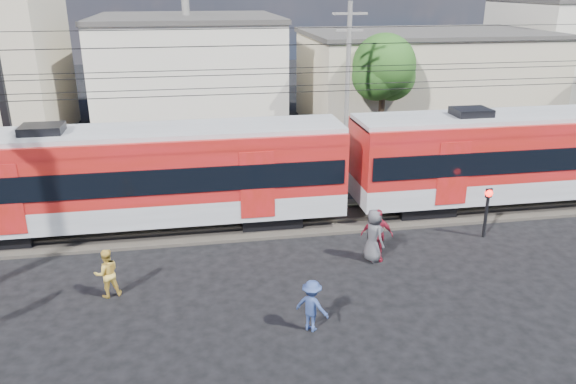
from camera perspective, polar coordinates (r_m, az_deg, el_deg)
ground at (r=16.26m, az=-0.78°, el=-14.43°), size 120.00×120.00×0.00m
track_bed at (r=23.20m, az=-3.98°, el=-3.09°), size 70.00×3.40×0.12m
rail_near at (r=22.47m, az=-3.78°, el=-3.56°), size 70.00×0.12×0.12m
rail_far at (r=23.84m, az=-4.18°, el=-2.12°), size 70.00×0.12×0.12m
commuter_train at (r=22.36m, az=-14.54°, el=1.79°), size 50.30×3.08×4.17m
catenary at (r=22.55m, az=-26.94°, el=7.60°), size 70.00×9.30×7.52m
building_midwest at (r=40.57m, az=-10.00°, el=12.12°), size 12.24×12.24×7.30m
building_mideast at (r=40.98m, az=13.51°, el=11.25°), size 16.32×10.20×6.30m
building_east at (r=51.27m, az=26.69°, el=12.56°), size 10.20×10.20×8.30m
utility_pole_mid at (r=29.71m, az=6.07°, el=11.08°), size 1.80×0.24×8.50m
tree_near at (r=33.57m, az=9.97°, el=12.18°), size 3.82×3.64×6.72m
pedestrian_b at (r=18.59m, az=-17.93°, el=-7.85°), size 0.92×0.81×1.60m
pedestrian_c at (r=16.13m, az=2.43°, el=-11.47°), size 1.14×1.08×1.56m
pedestrian_d at (r=20.09m, az=9.00°, el=-4.33°), size 1.21×0.69×1.94m
pedestrian_e at (r=20.05m, az=8.69°, el=-4.37°), size 0.89×1.10×1.94m
crossing_signal at (r=22.77m, az=19.60°, el=-1.12°), size 0.29×0.29×2.01m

